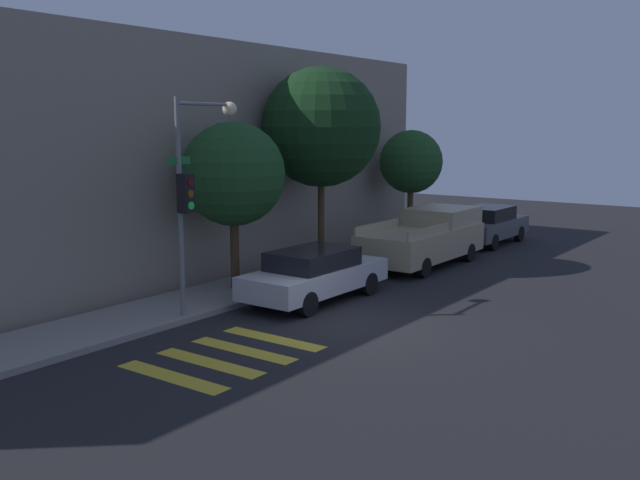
% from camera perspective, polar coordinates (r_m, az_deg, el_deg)
% --- Properties ---
extents(ground_plane, '(60.00, 60.00, 0.00)m').
position_cam_1_polar(ground_plane, '(16.64, 2.51, -6.86)').
color(ground_plane, black).
extents(sidewalk, '(26.00, 2.32, 0.14)m').
position_cam_1_polar(sidewalk, '(19.29, -8.39, -4.50)').
color(sidewalk, gray).
rests_on(sidewalk, ground).
extents(building_row, '(26.00, 6.00, 7.08)m').
position_cam_1_polar(building_row, '(22.22, -17.09, 6.04)').
color(building_row, gray).
rests_on(building_row, ground).
extents(crosswalk, '(3.39, 2.60, 0.00)m').
position_cam_1_polar(crosswalk, '(14.62, -7.48, -9.20)').
color(crosswalk, gold).
rests_on(crosswalk, ground).
extents(traffic_light_pole, '(2.27, 0.56, 5.24)m').
position_cam_1_polar(traffic_light_pole, '(16.98, -9.99, 5.12)').
color(traffic_light_pole, slate).
rests_on(traffic_light_pole, ground).
extents(sedan_near_corner, '(4.50, 1.80, 1.39)m').
position_cam_1_polar(sedan_near_corner, '(18.77, -0.43, -2.71)').
color(sedan_near_corner, '#B7BABF').
rests_on(sedan_near_corner, ground).
extents(pickup_truck, '(5.27, 2.14, 1.80)m').
position_cam_1_polar(pickup_truck, '(23.94, 8.44, 0.21)').
color(pickup_truck, tan).
rests_on(pickup_truck, ground).
extents(sedan_middle, '(4.29, 1.78, 1.48)m').
position_cam_1_polar(sedan_middle, '(28.62, 13.26, 1.22)').
color(sedan_middle, '#4C5156').
rests_on(sedan_middle, ground).
extents(tree_near_corner, '(2.83, 2.83, 4.71)m').
position_cam_1_polar(tree_near_corner, '(19.48, -6.95, 5.23)').
color(tree_near_corner, '#42301E').
rests_on(tree_near_corner, ground).
extents(tree_midblock, '(3.75, 3.75, 6.42)m').
position_cam_1_polar(tree_midblock, '(22.57, 0.09, 9.00)').
color(tree_midblock, '#4C3823').
rests_on(tree_midblock, ground).
extents(tree_far_end, '(2.41, 2.41, 4.43)m').
position_cam_1_polar(tree_far_end, '(27.56, 7.29, 6.20)').
color(tree_far_end, brown).
rests_on(tree_far_end, ground).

